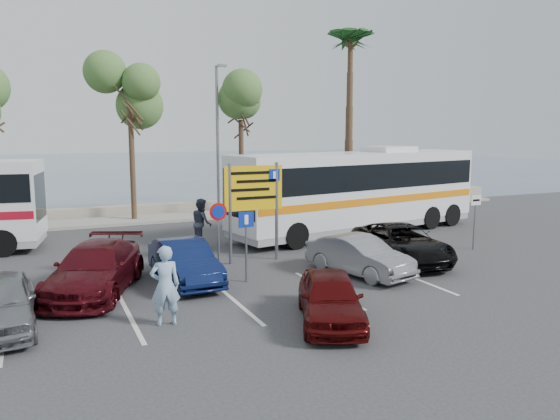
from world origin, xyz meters
name	(u,v)px	position (x,y,z in m)	size (l,w,h in m)	color
ground	(262,288)	(0.00, 0.00, 0.00)	(120.00, 120.00, 0.00)	#2F2F31
kerb_strip	(163,218)	(0.00, 14.00, 0.07)	(44.00, 2.40, 0.15)	gray
seawall	(155,209)	(0.00, 16.00, 0.30)	(48.00, 0.80, 0.60)	gray
sea	(87,167)	(0.00, 60.00, 0.01)	(140.00, 140.00, 0.00)	#43566B
tree_mid	(130,92)	(-1.50, 14.00, 6.65)	(3.20, 3.20, 8.00)	#382619
tree_right	(241,104)	(4.50, 14.00, 6.17)	(3.20, 3.20, 7.40)	#382619
palm_tree	(351,44)	(11.50, 14.00, 9.87)	(4.80, 4.80, 11.20)	#382619
street_lamp_right	(218,133)	(3.00, 13.52, 4.60)	(0.45, 1.15, 8.01)	slate
direction_sign	(254,196)	(1.00, 3.20, 2.43)	(2.20, 0.12, 3.60)	slate
sign_no_stop	(218,226)	(-0.60, 2.38, 1.58)	(0.60, 0.08, 2.35)	slate
sign_parking	(246,236)	(-0.20, 0.79, 1.47)	(0.50, 0.07, 2.25)	slate
sign_taxi	(475,215)	(9.80, 1.49, 1.42)	(0.50, 0.07, 2.20)	slate
lane_markings	(238,301)	(-1.14, -1.00, 0.00)	(12.02, 4.20, 0.01)	silver
coach_bus_right	(358,193)	(7.50, 6.50, 1.85)	(13.09, 4.96, 3.99)	silver
car_silver_a	(0,303)	(-7.06, -0.74, 0.67)	(1.59, 3.94, 1.34)	slate
car_blue	(185,262)	(-2.00, 1.50, 0.67)	(1.41, 4.05, 1.34)	#101C4B
car_maroon	(96,269)	(-4.66, 1.50, 0.72)	(2.02, 4.98, 1.45)	#4E0D14
car_red	(330,298)	(0.40, -3.50, 0.63)	(1.50, 3.72, 1.27)	#4C0A0B
suv_black	(401,243)	(5.90, 1.01, 0.68)	(2.24, 4.86, 1.35)	black
car_silver_b	(359,256)	(3.50, 0.06, 0.64)	(1.37, 3.91, 1.29)	gray
pedestrian_near	(165,285)	(-3.37, -2.00, 1.00)	(0.73, 0.48, 1.99)	#8BABCA
pedestrian_far	(202,223)	(0.00, 6.50, 1.00)	(0.97, 0.76, 2.00)	#333A4D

